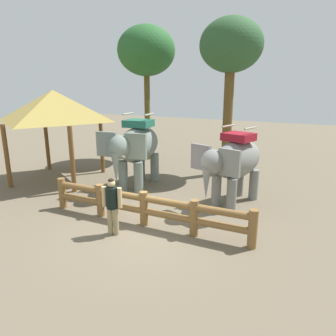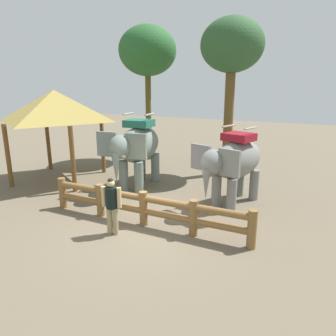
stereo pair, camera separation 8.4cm
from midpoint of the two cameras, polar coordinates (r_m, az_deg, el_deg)
ground_plane at (r=9.32m, az=-5.29°, el=-10.86°), size 60.00×60.00×0.00m
log_fence at (r=9.22m, az=-4.76°, el=-7.04°), size 6.59×0.46×1.05m
elephant_near_left at (r=12.42m, az=-6.03°, el=3.93°), size 1.99×3.54×3.00m
elephant_center at (r=10.76m, az=11.90°, el=1.16°), size 2.15×3.28×2.74m
tourist_woman_in_black at (r=8.65m, az=-10.58°, el=-6.29°), size 0.57×0.39×1.64m
thatched_shelter at (r=14.11m, az=-20.54°, el=10.64°), size 4.78×4.78×3.89m
tree_far_left at (r=14.49m, az=11.42°, el=20.80°), size 2.74×2.74×6.92m
tree_back_center at (r=17.29m, az=-4.18°, el=20.64°), size 3.04×3.04×7.13m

